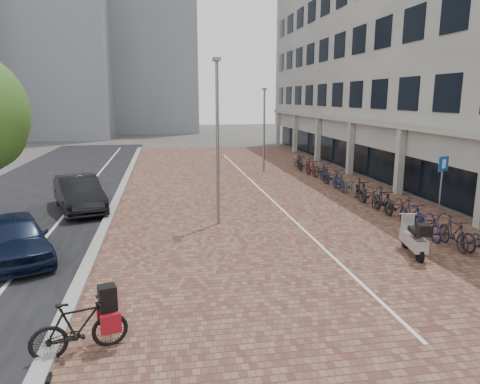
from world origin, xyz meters
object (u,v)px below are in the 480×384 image
object	(u,v)px
car_navy	(16,238)
parking_sign	(442,179)
car_dark	(79,193)
hero_bike	(79,326)
scooter_front	(414,237)

from	to	relation	value
car_navy	parking_sign	bearing A→B (deg)	-19.35
car_navy	car_dark	distance (m)	5.97
car_navy	parking_sign	xyz separation A→B (m)	(14.77, 1.19, 1.12)
parking_sign	hero_bike	bearing A→B (deg)	-173.26
car_dark	scooter_front	world-z (taller)	car_dark
hero_bike	scooter_front	world-z (taller)	hero_bike
scooter_front	parking_sign	world-z (taller)	parking_sign
car_navy	car_dark	size ratio (longest dim) A/B	0.89
car_navy	hero_bike	world-z (taller)	car_navy
car_navy	car_dark	bearing A→B (deg)	58.66
hero_bike	parking_sign	distance (m)	13.83
hero_bike	parking_sign	bearing A→B (deg)	-76.95
car_dark	parking_sign	size ratio (longest dim) A/B	1.72
hero_bike	scooter_front	size ratio (longest dim) A/B	1.07
car_dark	hero_bike	xyz separation A→B (m)	(2.00, -11.48, -0.19)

